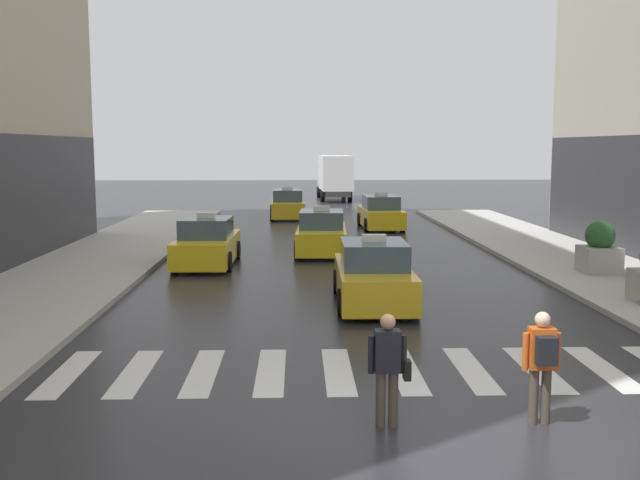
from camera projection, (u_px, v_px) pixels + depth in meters
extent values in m
plane|color=#26262B|center=(393.00, 436.00, 10.14)|extent=(160.00, 160.00, 0.00)
cube|color=silver|center=(67.00, 373.00, 12.95)|extent=(0.50, 2.80, 0.01)
cube|color=silver|center=(136.00, 372.00, 12.98)|extent=(0.50, 2.80, 0.01)
cube|color=silver|center=(203.00, 372.00, 13.02)|extent=(0.50, 2.80, 0.01)
cube|color=silver|center=(271.00, 371.00, 13.06)|extent=(0.50, 2.80, 0.01)
cube|color=silver|center=(338.00, 371.00, 13.10)|extent=(0.50, 2.80, 0.01)
cube|color=silver|center=(405.00, 370.00, 13.13)|extent=(0.50, 2.80, 0.01)
cube|color=silver|center=(471.00, 369.00, 13.17)|extent=(0.50, 2.80, 0.01)
cube|color=silver|center=(537.00, 369.00, 13.21)|extent=(0.50, 2.80, 0.01)
cube|color=silver|center=(603.00, 368.00, 13.24)|extent=(0.50, 2.80, 0.01)
cube|color=gold|center=(373.00, 282.00, 18.61)|extent=(1.86, 4.53, 0.84)
cube|color=#384C5B|center=(374.00, 254.00, 18.42)|extent=(1.63, 2.12, 0.64)
cube|color=silver|center=(374.00, 238.00, 18.37)|extent=(0.60, 0.25, 0.18)
cylinder|color=black|center=(338.00, 282.00, 19.97)|extent=(0.23, 0.66, 0.66)
cylinder|color=black|center=(400.00, 281.00, 20.00)|extent=(0.23, 0.66, 0.66)
cylinder|color=black|center=(342.00, 302.00, 17.29)|extent=(0.23, 0.66, 0.66)
cylinder|color=black|center=(414.00, 302.00, 17.32)|extent=(0.23, 0.66, 0.66)
cube|color=#F2EAB2|center=(344.00, 266.00, 20.85)|extent=(0.20, 0.04, 0.14)
cube|color=#F2EAB2|center=(388.00, 266.00, 20.87)|extent=(0.20, 0.04, 0.14)
cube|color=yellow|center=(207.00, 249.00, 24.75)|extent=(1.91, 4.54, 0.84)
cube|color=#384C5B|center=(206.00, 227.00, 24.56)|extent=(1.65, 2.14, 0.64)
cube|color=silver|center=(206.00, 215.00, 24.50)|extent=(0.61, 0.25, 0.18)
cylinder|color=black|center=(189.00, 250.00, 26.11)|extent=(0.24, 0.67, 0.66)
cylinder|color=black|center=(237.00, 250.00, 26.12)|extent=(0.24, 0.67, 0.66)
cylinder|color=black|center=(174.00, 262.00, 23.43)|extent=(0.24, 0.67, 0.66)
cylinder|color=black|center=(228.00, 262.00, 23.44)|extent=(0.24, 0.67, 0.66)
cube|color=#F2EAB2|center=(199.00, 239.00, 26.99)|extent=(0.20, 0.04, 0.14)
cube|color=#F2EAB2|center=(233.00, 239.00, 27.00)|extent=(0.20, 0.04, 0.14)
cube|color=yellow|center=(322.00, 238.00, 27.56)|extent=(2.00, 4.58, 0.84)
cube|color=#384C5B|center=(322.00, 219.00, 27.37)|extent=(1.69, 2.17, 0.64)
cube|color=silver|center=(322.00, 208.00, 27.31)|extent=(0.61, 0.27, 0.18)
cylinder|color=black|center=(300.00, 240.00, 28.94)|extent=(0.25, 0.67, 0.66)
cylinder|color=black|center=(344.00, 240.00, 28.91)|extent=(0.25, 0.67, 0.66)
cylinder|color=black|center=(297.00, 249.00, 26.26)|extent=(0.25, 0.67, 0.66)
cylinder|color=black|center=(345.00, 250.00, 26.24)|extent=(0.25, 0.67, 0.66)
cube|color=#F2EAB2|center=(307.00, 231.00, 29.81)|extent=(0.20, 0.05, 0.14)
cube|color=#F2EAB2|center=(338.00, 231.00, 29.80)|extent=(0.20, 0.05, 0.14)
cube|color=yellow|center=(381.00, 217.00, 35.97)|extent=(1.96, 4.56, 0.84)
cube|color=#384C5B|center=(381.00, 202.00, 35.78)|extent=(1.68, 2.16, 0.64)
cube|color=silver|center=(381.00, 194.00, 35.73)|extent=(0.61, 0.26, 0.18)
cylinder|color=black|center=(360.00, 219.00, 37.28)|extent=(0.24, 0.67, 0.66)
cylinder|color=black|center=(393.00, 219.00, 37.39)|extent=(0.24, 0.67, 0.66)
cylinder|color=black|center=(367.00, 225.00, 34.61)|extent=(0.24, 0.67, 0.66)
cylinder|color=black|center=(403.00, 225.00, 34.72)|extent=(0.24, 0.67, 0.66)
cube|color=#F2EAB2|center=(362.00, 212.00, 38.17)|extent=(0.20, 0.05, 0.14)
cube|color=#F2EAB2|center=(386.00, 212.00, 38.26)|extent=(0.20, 0.05, 0.14)
cube|color=gold|center=(287.00, 208.00, 41.18)|extent=(1.96, 4.56, 0.84)
cube|color=#384C5B|center=(287.00, 195.00, 40.99)|extent=(1.67, 2.16, 0.64)
cube|color=silver|center=(287.00, 188.00, 40.94)|extent=(0.61, 0.26, 0.18)
cylinder|color=black|center=(272.00, 210.00, 42.49)|extent=(0.24, 0.67, 0.66)
cylinder|color=black|center=(301.00, 210.00, 42.60)|extent=(0.24, 0.67, 0.66)
cylinder|color=black|center=(272.00, 215.00, 39.82)|extent=(0.24, 0.67, 0.66)
cylinder|color=black|center=(304.00, 215.00, 39.93)|extent=(0.24, 0.67, 0.66)
cube|color=#F2EAB2|center=(276.00, 205.00, 43.38)|extent=(0.20, 0.05, 0.14)
cube|color=#F2EAB2|center=(297.00, 204.00, 43.46)|extent=(0.20, 0.05, 0.14)
cube|color=#2D2D2D|center=(335.00, 192.00, 55.15)|extent=(2.02, 6.66, 0.40)
cube|color=silver|center=(331.00, 174.00, 58.26)|extent=(2.16, 1.87, 2.10)
cube|color=#384C5B|center=(330.00, 169.00, 59.13)|extent=(1.89, 0.10, 0.95)
cube|color=silver|center=(336.00, 173.00, 54.08)|extent=(2.36, 4.87, 2.50)
cylinder|color=black|center=(319.00, 192.00, 58.18)|extent=(0.31, 0.91, 0.90)
cylinder|color=black|center=(344.00, 192.00, 58.31)|extent=(0.31, 0.91, 0.90)
cylinder|color=black|center=(323.00, 196.00, 53.69)|extent=(0.31, 0.91, 0.90)
cylinder|color=black|center=(350.00, 196.00, 53.82)|extent=(0.31, 0.91, 0.90)
cylinder|color=#473D33|center=(533.00, 396.00, 10.55)|extent=(0.14, 0.14, 0.82)
cylinder|color=#473D33|center=(546.00, 396.00, 10.56)|extent=(0.14, 0.14, 0.82)
cube|color=#BF5119|center=(542.00, 348.00, 10.46)|extent=(0.36, 0.24, 0.60)
sphere|color=beige|center=(543.00, 319.00, 10.41)|extent=(0.22, 0.22, 0.22)
cylinder|color=#BF5119|center=(525.00, 352.00, 10.46)|extent=(0.09, 0.09, 0.55)
cylinder|color=#BF5119|center=(557.00, 351.00, 10.48)|extent=(0.09, 0.09, 0.55)
cube|color=black|center=(547.00, 351.00, 10.24)|extent=(0.28, 0.18, 0.40)
cylinder|color=#473D33|center=(381.00, 399.00, 10.41)|extent=(0.14, 0.14, 0.82)
cylinder|color=#473D33|center=(393.00, 399.00, 10.41)|extent=(0.14, 0.14, 0.82)
cube|color=black|center=(387.00, 351.00, 10.32)|extent=(0.36, 0.24, 0.60)
sphere|color=#9E7051|center=(388.00, 322.00, 10.27)|extent=(0.22, 0.22, 0.22)
cylinder|color=black|center=(371.00, 354.00, 10.32)|extent=(0.09, 0.09, 0.55)
cylinder|color=black|center=(404.00, 354.00, 10.34)|extent=(0.09, 0.09, 0.55)
cube|color=black|center=(407.00, 370.00, 10.37)|extent=(0.10, 0.20, 0.28)
cube|color=#A8A399|center=(599.00, 260.00, 22.46)|extent=(1.10, 1.10, 0.80)
sphere|color=#285628|center=(600.00, 235.00, 22.37)|extent=(0.90, 0.90, 0.90)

